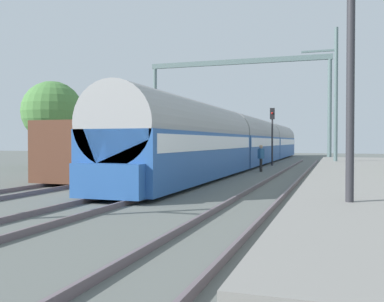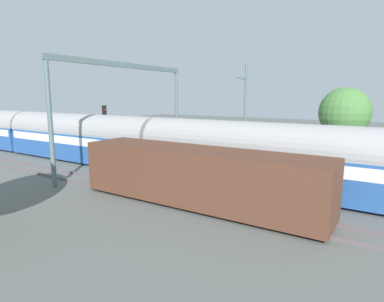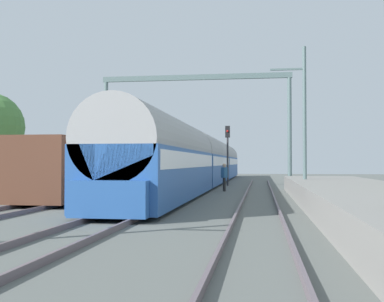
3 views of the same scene
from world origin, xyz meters
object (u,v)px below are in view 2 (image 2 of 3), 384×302
(catenary_gantry, at_px, (126,93))
(freight_car, at_px, (198,176))
(railway_signal_far, at_px, (105,124))
(passenger_train, at_px, (80,137))
(person_crossing, at_px, (176,154))

(catenary_gantry, bearing_deg, freight_car, -116.08)
(railway_signal_far, bearing_deg, freight_car, -115.00)
(freight_car, bearing_deg, catenary_gantry, 63.92)
(railway_signal_far, bearing_deg, catenary_gantry, -112.82)
(freight_car, height_order, railway_signal_far, railway_signal_far)
(passenger_train, bearing_deg, freight_car, -106.82)
(freight_car, xyz_separation_m, catenary_gantry, (4.39, 8.96, 4.21))
(person_crossing, relative_size, catenary_gantry, 0.13)
(catenary_gantry, bearing_deg, passenger_train, 90.00)
(passenger_train, height_order, railway_signal_far, railway_signal_far)
(person_crossing, bearing_deg, catenary_gantry, 66.69)
(passenger_train, xyz_separation_m, railway_signal_far, (1.92, -0.99, 1.02))
(person_crossing, distance_m, catenary_gantry, 5.92)
(person_crossing, distance_m, railway_signal_far, 7.73)
(freight_car, bearing_deg, railway_signal_far, 65.00)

